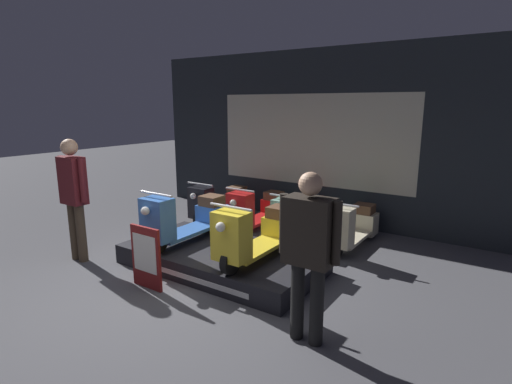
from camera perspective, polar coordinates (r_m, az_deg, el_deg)
name	(u,v)px	position (r m, az deg, el deg)	size (l,w,h in m)	color
ground_plane	(162,296)	(4.98, -13.22, -14.26)	(30.00, 30.00, 0.00)	#4C4C51
shop_wall_back	(312,137)	(7.64, 7.96, 7.74)	(7.11, 0.09, 3.20)	#23282D
display_platform	(221,258)	(5.59, -5.00, -9.41)	(2.71, 1.40, 0.27)	black
scooter_display_left	(187,219)	(5.81, -9.86, -3.85)	(0.58, 1.54, 0.82)	black
scooter_display_right	(258,234)	(5.08, 0.23, -6.06)	(0.58, 1.54, 0.82)	black
scooter_backrow_0	(220,204)	(7.75, -5.19, -1.65)	(0.58, 1.54, 0.82)	black
scooter_backrow_1	(258,210)	(7.24, 0.28, -2.61)	(0.58, 1.54, 0.82)	black
scooter_backrow_2	(301,218)	(6.81, 6.51, -3.66)	(0.58, 1.54, 0.82)	black
scooter_backrow_3	(352,226)	(6.47, 13.50, -4.79)	(0.58, 1.54, 0.82)	black
person_left_browsing	(74,191)	(6.13, -24.61, 0.10)	(0.54, 0.23, 1.75)	#473828
person_right_browsing	(309,244)	(3.67, 7.54, -7.42)	(0.61, 0.25, 1.63)	black
price_sign_board	(146,257)	(5.07, -15.43, -8.98)	(0.48, 0.04, 0.78)	maroon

